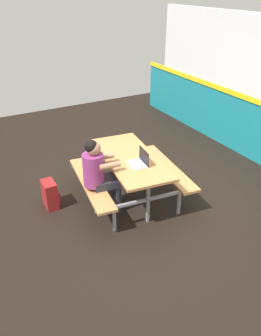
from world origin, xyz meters
TOP-DOWN VIEW (x-y plane):
  - ground_plane at (0.00, 0.00)m, footprint 10.00×10.00m
  - picnic_table_main at (-0.22, -0.00)m, footprint 1.78×1.73m
  - student_nearer at (-0.10, -0.57)m, footprint 0.39×0.54m
  - laptop_silver at (0.04, 0.01)m, footprint 0.34×0.26m
  - backpack_dark at (-0.60, -1.19)m, footprint 0.30×0.22m

SIDE VIEW (x-z plane):
  - ground_plane at x=0.00m, z-range -0.02..0.00m
  - backpack_dark at x=-0.60m, z-range 0.00..0.44m
  - picnic_table_main at x=-0.22m, z-range 0.20..0.94m
  - student_nearer at x=-0.10m, z-range 0.10..1.31m
  - laptop_silver at x=0.04m, z-range 0.67..0.90m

